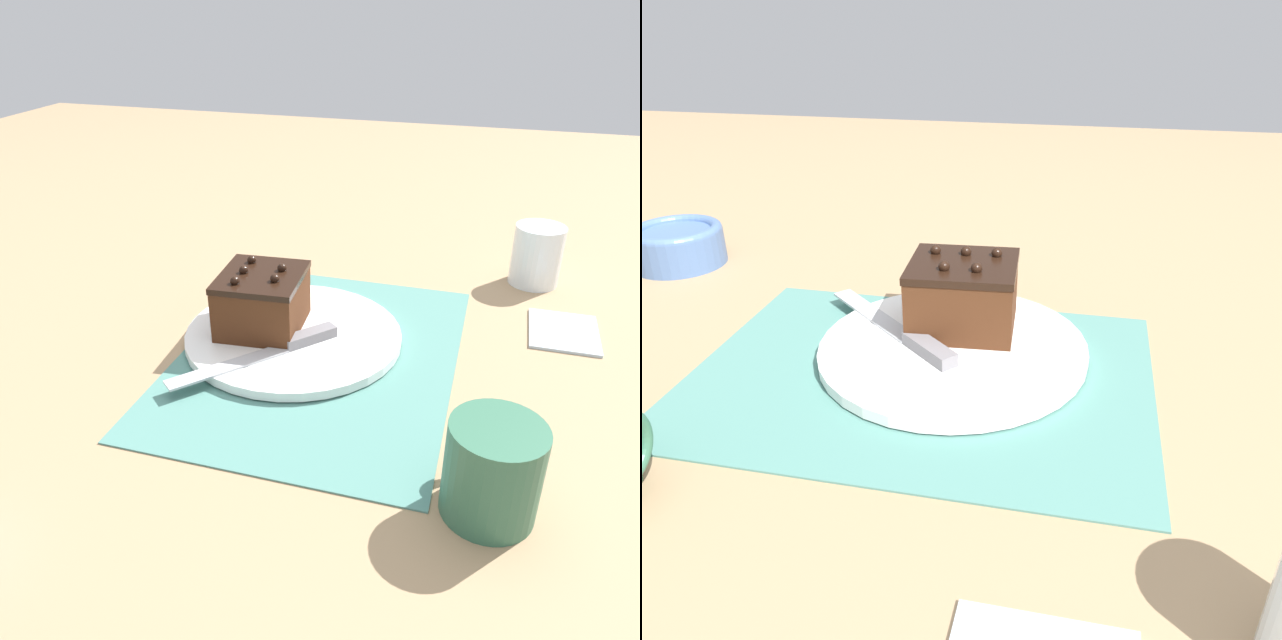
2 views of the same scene
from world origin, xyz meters
The scene contains 6 objects.
ground_plane centered at (0.00, 0.00, 0.00)m, with size 3.00×3.00×0.00m, color #9E7F5B.
placemat_woven centered at (0.00, 0.00, 0.00)m, with size 0.46×0.34×0.00m, color slate.
cake_plate centered at (0.02, 0.04, 0.01)m, with size 0.28×0.28×0.01m.
chocolate_cake centered at (0.03, 0.08, 0.05)m, with size 0.12×0.11×0.09m.
serving_knife centered at (-0.02, 0.04, 0.02)m, with size 0.19×0.16×0.01m.
small_bowl centered at (-0.42, 0.22, 0.03)m, with size 0.13×0.13×0.06m.
Camera 2 is at (0.15, -0.52, 0.34)m, focal length 35.00 mm.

